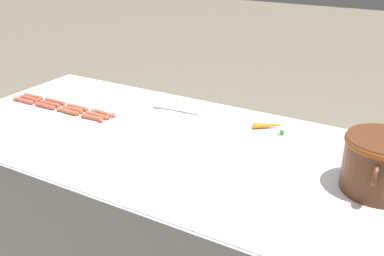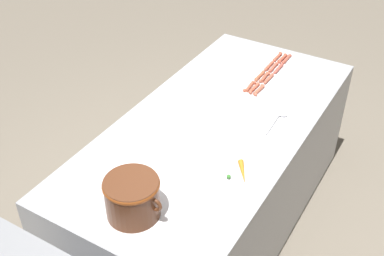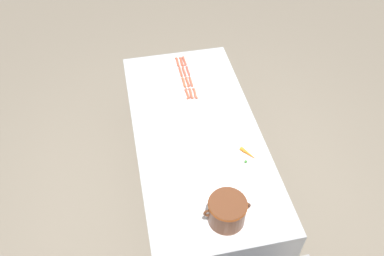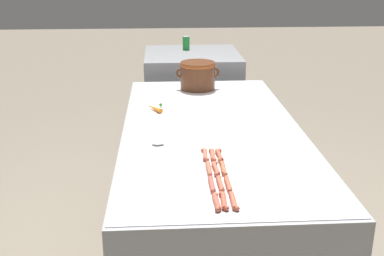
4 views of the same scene
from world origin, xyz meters
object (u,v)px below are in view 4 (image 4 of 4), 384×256
at_px(hot_dog_5, 220,184).
at_px(hot_dog_9, 228,184).
at_px(hot_dog_1, 212,184).
at_px(hot_dog_10, 223,169).
at_px(hot_dog_6, 216,169).
at_px(hot_dog_8, 233,201).
at_px(carrot, 154,108).
at_px(hot_dog_0, 216,202).
at_px(hot_dog_7, 213,155).
at_px(back_cabinet, 192,104).
at_px(hot_dog_4, 224,201).
at_px(hot_dog_2, 209,169).
at_px(serving_spoon, 159,141).
at_px(hot_dog_11, 219,155).
at_px(soda_can, 186,43).
at_px(bean_pot, 198,74).
at_px(hot_dog_3, 205,155).

height_order(hot_dog_5, hot_dog_9, same).
height_order(hot_dog_1, hot_dog_10, same).
distance_m(hot_dog_6, hot_dog_8, 0.33).
bearing_deg(hot_dog_9, carrot, 106.64).
bearing_deg(hot_dog_0, hot_dog_7, 86.08).
bearing_deg(back_cabinet, hot_dog_4, -90.69).
bearing_deg(hot_dog_9, hot_dog_2, 112.91).
distance_m(hot_dog_2, hot_dog_8, 0.33).
relative_size(back_cabinet, hot_dog_4, 6.62).
relative_size(hot_dog_10, carrot, 0.91).
height_order(hot_dog_0, serving_spoon, hot_dog_0).
xyz_separation_m(back_cabinet, hot_dog_11, (0.00, -2.16, 0.38)).
bearing_deg(soda_can, hot_dog_0, -90.35).
relative_size(hot_dog_7, soda_can, 1.17).
distance_m(hot_dog_0, hot_dog_8, 0.07).
bearing_deg(soda_can, hot_dog_6, -89.66).
bearing_deg(hot_dog_7, hot_dog_9, -83.85).
relative_size(hot_dog_0, hot_dog_9, 1.00).
bearing_deg(soda_can, serving_spoon, -97.01).
relative_size(hot_dog_1, carrot, 0.91).
bearing_deg(bean_pot, hot_dog_3, -92.53).
height_order(hot_dog_9, hot_dog_11, same).
relative_size(bean_pot, serving_spoon, 1.25).
bearing_deg(carrot, hot_dog_0, -78.25).
relative_size(hot_dog_4, bean_pot, 0.44).
xyz_separation_m(bean_pot, soda_can, (-0.04, 1.00, 0.06)).
bearing_deg(hot_dog_0, hot_dog_9, 66.91).
relative_size(hot_dog_7, hot_dog_9, 1.00).
bearing_deg(hot_dog_10, hot_dog_1, -113.82).
xyz_separation_m(hot_dog_8, carrot, (-0.34, 1.30, 0.00)).
bearing_deg(carrot, back_cabinet, 76.10).
relative_size(hot_dog_11, serving_spoon, 0.55).
distance_m(back_cabinet, hot_dog_11, 2.20).
bearing_deg(hot_dog_9, hot_dog_7, 96.15).
distance_m(bean_pot, serving_spoon, 1.14).
distance_m(hot_dog_6, serving_spoon, 0.48).
bearing_deg(bean_pot, hot_dog_2, -92.12).
relative_size(hot_dog_2, hot_dog_11, 1.00).
relative_size(hot_dog_0, hot_dog_2, 1.00).
bearing_deg(soda_can, hot_dog_3, -90.52).
relative_size(hot_dog_9, carrot, 0.91).
bearing_deg(serving_spoon, hot_dog_7, -40.03).
height_order(hot_dog_2, hot_dog_10, same).
bearing_deg(hot_dog_2, hot_dog_10, -1.37).
bearing_deg(back_cabinet, serving_spoon, -98.96).
bearing_deg(hot_dog_1, hot_dog_9, -0.60).
bearing_deg(hot_dog_0, hot_dog_11, 82.11).
height_order(hot_dog_6, hot_dog_7, same).
distance_m(hot_dog_4, serving_spoon, 0.77).
distance_m(back_cabinet, hot_dog_8, 2.68).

